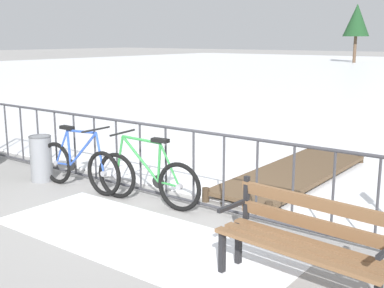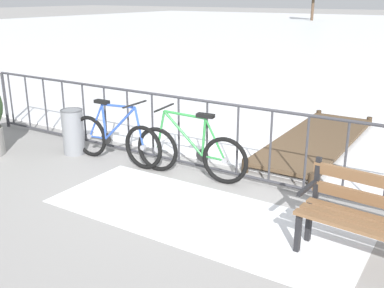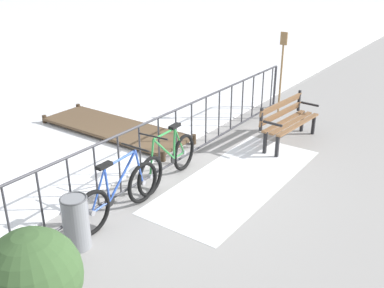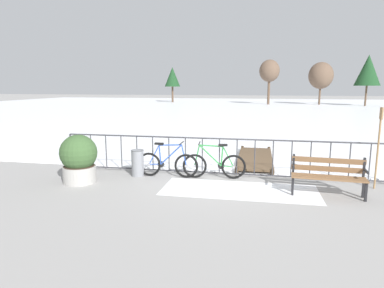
{
  "view_description": "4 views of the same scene",
  "coord_description": "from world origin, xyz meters",
  "px_view_note": "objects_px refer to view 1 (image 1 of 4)",
  "views": [
    {
      "loc": [
        4.35,
        -5.1,
        2.24
      ],
      "look_at": [
        0.55,
        -0.12,
        0.9
      ],
      "focal_mm": 46.78,
      "sensor_mm": 36.0,
      "label": 1
    },
    {
      "loc": [
        3.09,
        -5.26,
        2.45
      ],
      "look_at": [
        -0.05,
        -0.32,
        0.51
      ],
      "focal_mm": 42.39,
      "sensor_mm": 36.0,
      "label": 2
    },
    {
      "loc": [
        -5.32,
        -4.44,
        3.53
      ],
      "look_at": [
        0.26,
        -0.5,
        0.61
      ],
      "focal_mm": 41.6,
      "sensor_mm": 36.0,
      "label": 3
    },
    {
      "loc": [
        1.01,
        -8.99,
        2.48
      ],
      "look_at": [
        -0.69,
        -0.4,
        0.95
      ],
      "focal_mm": 31.24,
      "sensor_mm": 36.0,
      "label": 4
    }
  ],
  "objects_px": {
    "bicycle_second": "(79,166)",
    "bicycle_near_railing": "(147,178)",
    "trash_bin": "(41,158)",
    "park_bench": "(306,236)"
  },
  "relations": [
    {
      "from": "trash_bin",
      "to": "bicycle_near_railing",
      "type": "bearing_deg",
      "value": 4.33
    },
    {
      "from": "bicycle_near_railing",
      "to": "bicycle_second",
      "type": "distance_m",
      "value": 1.28
    },
    {
      "from": "bicycle_second",
      "to": "trash_bin",
      "type": "relative_size",
      "value": 2.34
    },
    {
      "from": "trash_bin",
      "to": "park_bench",
      "type": "bearing_deg",
      "value": -8.65
    },
    {
      "from": "bicycle_near_railing",
      "to": "trash_bin",
      "type": "xyz_separation_m",
      "value": [
        -2.12,
        -0.16,
        0.0
      ]
    },
    {
      "from": "bicycle_near_railing",
      "to": "bicycle_second",
      "type": "bearing_deg",
      "value": -175.41
    },
    {
      "from": "bicycle_near_railing",
      "to": "trash_bin",
      "type": "height_order",
      "value": "bicycle_near_railing"
    },
    {
      "from": "bicycle_second",
      "to": "bicycle_near_railing",
      "type": "bearing_deg",
      "value": 4.59
    },
    {
      "from": "bicycle_second",
      "to": "trash_bin",
      "type": "height_order",
      "value": "bicycle_second"
    },
    {
      "from": "bicycle_near_railing",
      "to": "trash_bin",
      "type": "relative_size",
      "value": 2.33
    }
  ]
}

